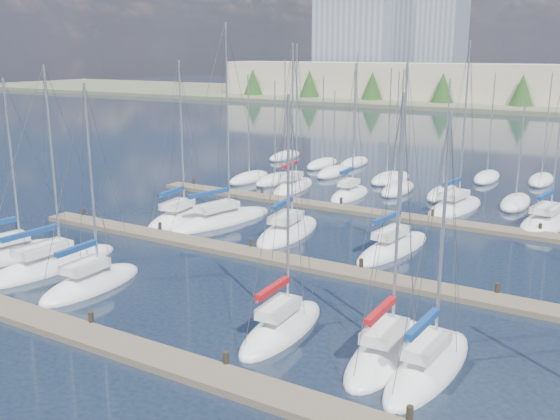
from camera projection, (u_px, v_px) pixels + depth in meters
The scene contains 20 objects.
ground at pixel (474, 161), 75.68m from camera, with size 400.00×400.00×0.00m, color #1B2536.
dock_near at pixel (140, 352), 27.43m from camera, with size 44.00×1.93×1.10m.
dock_mid at pixel (296, 263), 39.07m from camera, with size 44.00×1.93×1.10m.
dock_far at pixel (381, 214), 50.71m from camera, with size 44.00×1.93×1.10m.
sailboat_e at pixel (386, 352), 27.37m from camera, with size 2.49×7.55×12.16m.
sailboat_q at pixel (547, 222), 48.19m from camera, with size 4.30×9.00×12.48m.
sailboat_k at pixel (393, 248), 41.86m from camera, with size 3.49×8.97×13.29m.
sailboat_b at pixel (51, 265), 38.55m from camera, with size 3.63×9.73×13.01m.
sailboat_a at pixel (11, 255), 40.33m from camera, with size 3.94×8.79×12.18m.
sailboat_i at pixel (222, 220), 48.83m from camera, with size 4.98×10.25×15.84m.
sailboat_d at pixel (282, 328), 29.74m from camera, with size 2.55×7.22×11.92m.
sailboat_n at pixel (293, 187), 60.62m from camera, with size 3.37×8.24×14.45m.
sailboat_f at pixel (428, 367), 26.10m from camera, with size 2.63×8.01×11.52m.
sailboat_p at pixel (455, 207), 52.78m from camera, with size 4.01×8.98×14.59m.
sailboat_c at pixel (91, 284), 35.44m from camera, with size 2.82×7.19×12.11m.
sailboat_j at pixel (288, 231), 45.72m from camera, with size 3.91×8.85×14.31m.
sailboat_h at pixel (180, 218), 49.41m from camera, with size 3.83×8.07×13.13m.
sailboat_o at pixel (350, 194), 57.45m from camera, with size 2.62×6.72×12.72m.
distant_boats at pixel (392, 178), 64.27m from camera, with size 36.93×20.75×13.30m.
shoreline at pixel (514, 74), 155.08m from camera, with size 400.00×60.00×38.00m.
Camera 1 is at (18.11, -16.30, 13.04)m, focal length 40.00 mm.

